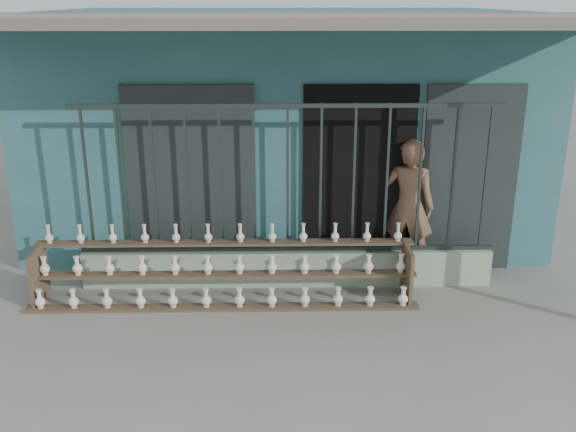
{
  "coord_description": "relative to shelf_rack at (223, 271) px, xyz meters",
  "views": [
    {
      "loc": [
        -0.13,
        -5.98,
        3.38
      ],
      "look_at": [
        0.0,
        1.0,
        1.0
      ],
      "focal_mm": 40.0,
      "sensor_mm": 36.0,
      "label": 1
    }
  ],
  "objects": [
    {
      "name": "elderly_woman",
      "position": [
        2.29,
        0.8,
        0.52
      ],
      "size": [
        0.75,
        0.62,
        1.75
      ],
      "primitive_type": "imported",
      "rotation": [
        0.0,
        0.0,
        2.77
      ],
      "color": "brown",
      "rests_on": "ground"
    },
    {
      "name": "shelf_rack",
      "position": [
        0.0,
        0.0,
        0.0
      ],
      "size": [
        4.5,
        0.68,
        0.85
      ],
      "color": "brown",
      "rests_on": "ground"
    },
    {
      "name": "security_fence",
      "position": [
        0.75,
        0.41,
        0.99
      ],
      "size": [
        5.0,
        0.04,
        1.8
      ],
      "color": "#283330",
      "rests_on": "parapet_wall"
    },
    {
      "name": "workshop_building",
      "position": [
        0.76,
        3.34,
        1.26
      ],
      "size": [
        7.4,
        6.6,
        3.21
      ],
      "color": "#2D5C5F",
      "rests_on": "ground"
    },
    {
      "name": "parapet_wall",
      "position": [
        0.75,
        0.41,
        -0.14
      ],
      "size": [
        5.0,
        0.2,
        0.45
      ],
      "primitive_type": "cube",
      "color": "#90A58D",
      "rests_on": "ground"
    },
    {
      "name": "ground",
      "position": [
        0.75,
        -0.89,
        -0.36
      ],
      "size": [
        60.0,
        60.0,
        0.0
      ],
      "primitive_type": "plane",
      "color": "slate"
    }
  ]
}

